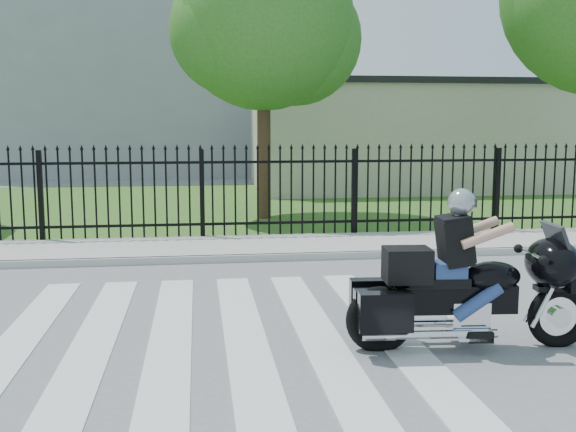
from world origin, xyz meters
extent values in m
plane|color=slate|center=(0.00, 0.00, 0.00)|extent=(120.00, 120.00, 0.00)
cube|color=#ADAAA3|center=(0.00, 5.00, 0.06)|extent=(40.00, 2.00, 0.12)
cube|color=#ADAAA3|center=(0.00, 4.00, 0.06)|extent=(40.00, 0.12, 0.12)
cube|color=#2D5C1F|center=(0.00, 12.00, 0.01)|extent=(40.00, 12.00, 0.02)
cube|color=black|center=(0.00, 6.00, 0.35)|extent=(26.00, 0.04, 0.05)
cube|color=black|center=(0.00, 6.00, 1.55)|extent=(26.00, 0.04, 0.05)
cylinder|color=#382316|center=(1.50, 9.00, 2.08)|extent=(0.32, 0.32, 4.16)
sphere|color=#2D661D|center=(1.50, 9.00, 4.68)|extent=(4.20, 4.20, 4.20)
cube|color=beige|center=(7.00, 16.00, 1.75)|extent=(10.00, 6.00, 3.50)
cube|color=black|center=(7.00, 16.00, 3.60)|extent=(10.20, 6.20, 0.20)
cube|color=#92959A|center=(-3.00, 26.00, 6.00)|extent=(15.00, 10.00, 12.00)
torus|color=black|center=(3.60, -0.71, 0.32)|extent=(0.67, 0.18, 0.66)
torus|color=black|center=(1.73, -0.57, 0.32)|extent=(0.71, 0.20, 0.70)
cube|color=black|center=(2.50, -0.63, 0.53)|extent=(1.26, 0.33, 0.29)
ellipsoid|color=black|center=(2.88, -0.66, 0.75)|extent=(0.62, 0.43, 0.32)
cube|color=black|center=(2.31, -0.61, 0.71)|extent=(0.65, 0.35, 0.10)
cube|color=silver|center=(2.64, -0.64, 0.36)|extent=(0.40, 0.32, 0.29)
ellipsoid|color=black|center=(3.50, -0.71, 0.88)|extent=(0.57, 0.73, 0.52)
cube|color=black|center=(2.00, -0.59, 0.88)|extent=(0.49, 0.40, 0.35)
cube|color=navy|center=(2.42, -0.62, 0.83)|extent=(0.35, 0.31, 0.17)
sphere|color=#9EA2A6|center=(2.54, -0.63, 1.52)|extent=(0.28, 0.28, 0.28)
camera|label=1|loc=(-0.08, -7.03, 2.31)|focal=42.00mm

